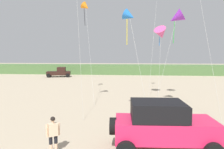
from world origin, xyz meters
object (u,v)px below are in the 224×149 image
distant_pickup (59,72)px  kite_purple_stunt (161,34)px  person_watching (53,133)px  kite_pink_ribbon (129,16)px  kite_red_delta (176,18)px  jeep (163,125)px  kite_white_parafoil (86,7)px

distant_pickup → kite_purple_stunt: bearing=-47.8°
person_watching → kite_pink_ribbon: bearing=59.7°
distant_pickup → kite_red_delta: (17.99, -23.99, 6.18)m
kite_purple_stunt → person_watching: bearing=-116.4°
jeep → kite_purple_stunt: 12.85m
distant_pickup → kite_red_delta: 30.62m
jeep → kite_purple_stunt: size_ratio=0.67×
kite_purple_stunt → kite_red_delta: bearing=-84.2°
jeep → kite_pink_ribbon: (-1.63, 4.67, 5.66)m
jeep → kite_red_delta: size_ratio=0.63×
person_watching → kite_pink_ribbon: 8.65m
kite_pink_ribbon → kite_purple_stunt: kite_pink_ribbon is taller
kite_red_delta → distant_pickup: bearing=126.9°
jeep → kite_purple_stunt: kite_purple_stunt is taller
person_watching → kite_red_delta: bearing=49.4°
kite_white_parafoil → kite_pink_ribbon: bearing=-60.6°
jeep → kite_pink_ribbon: bearing=109.2°
jeep → kite_white_parafoil: size_ratio=0.48×
distant_pickup → jeep: bearing=-62.5°
person_watching → kite_purple_stunt: kite_purple_stunt is taller
jeep → kite_pink_ribbon: kite_pink_ribbon is taller
jeep → distant_pickup: size_ratio=1.00×
person_watching → kite_purple_stunt: 14.92m
kite_pink_ribbon → kite_red_delta: kite_red_delta is taller
kite_pink_ribbon → kite_purple_stunt: 7.61m
jeep → distant_pickup: bearing=117.5°
kite_white_parafoil → kite_purple_stunt: size_ratio=1.39×
kite_white_parafoil → kite_pink_ribbon: (4.89, -8.68, -2.70)m
kite_white_parafoil → person_watching: bearing=-83.1°
person_watching → kite_white_parafoil: (-1.71, 14.11, 8.63)m
kite_pink_ribbon → kite_red_delta: (3.47, 2.31, 0.25)m
distant_pickup → kite_purple_stunt: size_ratio=0.67×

